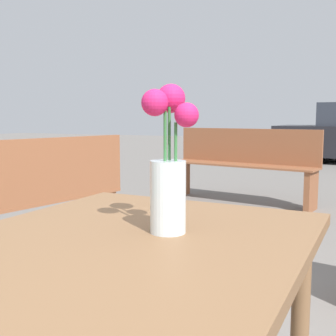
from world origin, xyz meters
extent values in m
cube|color=brown|center=(0.00, 0.00, 0.70)|extent=(0.77, 1.00, 0.03)
cylinder|color=brown|center=(-0.31, 0.44, 0.34)|extent=(0.05, 0.05, 0.68)
cylinder|color=silver|center=(0.07, 0.13, 0.80)|extent=(0.08, 0.08, 0.17)
cylinder|color=silver|center=(0.07, 0.13, 0.76)|extent=(0.07, 0.07, 0.09)
cylinder|color=#337038|center=(0.08, 0.13, 0.84)|extent=(0.01, 0.01, 0.24)
sphere|color=#D11E60|center=(0.11, 0.13, 0.98)|extent=(0.05, 0.05, 0.05)
cylinder|color=#337038|center=(0.06, 0.14, 0.86)|extent=(0.01, 0.01, 0.28)
sphere|color=#D11E60|center=(0.05, 0.17, 1.02)|extent=(0.07, 0.07, 0.07)
cylinder|color=#337038|center=(0.06, 0.12, 0.86)|extent=(0.01, 0.01, 0.27)
sphere|color=#D11E60|center=(0.04, 0.10, 1.01)|extent=(0.06, 0.06, 0.06)
cube|color=brown|center=(-1.39, 1.91, 0.21)|extent=(0.33, 0.13, 0.43)
cube|color=brown|center=(-0.85, 3.95, 0.44)|extent=(1.77, 0.63, 0.02)
cube|color=brown|center=(-0.82, 4.11, 0.65)|extent=(1.72, 0.30, 0.40)
cube|color=brown|center=(-0.05, 3.83, 0.21)|extent=(0.11, 0.33, 0.43)
cube|color=brown|center=(-1.64, 4.08, 0.21)|extent=(0.11, 0.33, 0.43)
cylinder|color=black|center=(-0.71, 8.61, 0.30)|extent=(0.61, 0.21, 0.60)
cylinder|color=black|center=(-0.63, 10.14, 0.30)|extent=(0.61, 0.21, 0.60)
camera|label=1|loc=(0.47, -0.72, 0.97)|focal=45.00mm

